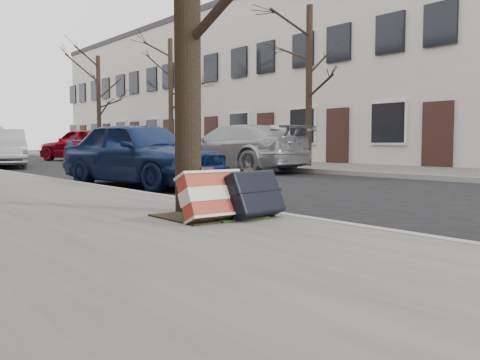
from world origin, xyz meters
TOP-DOWN VIEW (x-y plane):
  - ground at (0.00, 0.00)m, footprint 120.00×120.00m
  - far_sidewalk at (7.80, 15.00)m, footprint 4.00×70.00m
  - house_far at (13.15, 16.00)m, footprint 6.70×40.00m
  - dirt_patch at (-2.00, 1.20)m, footprint 0.85×0.85m
  - suitcase_red at (-2.13, 0.90)m, footprint 0.61×0.33m
  - suitcase_navy at (-1.71, 0.82)m, footprint 0.66×0.45m
  - car_near_front at (-0.10, 6.24)m, footprint 2.13×3.97m
  - car_near_mid at (-0.12, 16.23)m, footprint 2.26×4.21m
  - car_far_front at (4.64, 9.41)m, footprint 2.56×4.93m
  - car_far_back at (4.55, 21.01)m, footprint 3.18×4.85m
  - tree_far_a at (7.20, 8.94)m, footprint 0.21×0.21m
  - tree_far_b at (7.20, 17.43)m, footprint 0.21×0.21m
  - tree_far_c at (7.20, 25.22)m, footprint 0.24×0.24m

SIDE VIEW (x-z plane):
  - ground at x=0.00m, z-range 0.00..0.00m
  - far_sidewalk at x=7.80m, z-range 0.00..0.12m
  - dirt_patch at x=-2.00m, z-range 0.12..0.14m
  - suitcase_red at x=-2.13m, z-range 0.12..0.59m
  - suitcase_navy at x=-1.71m, z-range 0.12..0.60m
  - car_near_front at x=-0.10m, z-range 0.00..1.29m
  - car_near_mid at x=-0.12m, z-range 0.00..1.32m
  - car_far_front at x=4.64m, z-range 0.00..1.37m
  - car_far_back at x=4.55m, z-range 0.00..1.54m
  - tree_far_a at x=7.20m, z-range 0.12..5.14m
  - tree_far_b at x=7.20m, z-range 0.12..5.39m
  - tree_far_c at x=7.20m, z-range 0.12..5.64m
  - house_far at x=13.15m, z-range 0.00..7.20m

